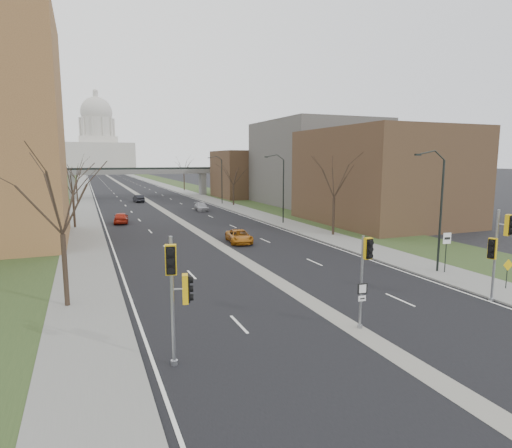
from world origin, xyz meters
TOP-DOWN VIEW (x-y plane):
  - ground at (0.00, 0.00)m, footprint 700.00×700.00m
  - road_surface at (0.00, 150.00)m, footprint 20.00×600.00m
  - median_strip at (0.00, 150.00)m, footprint 1.20×600.00m
  - sidewalk_right at (12.00, 150.00)m, footprint 4.00×600.00m
  - sidewalk_left at (-12.00, 150.00)m, footprint 4.00×600.00m
  - grass_verge_right at (18.00, 150.00)m, footprint 8.00×600.00m
  - grass_verge_left at (-18.00, 150.00)m, footprint 8.00×600.00m
  - commercial_block_near at (24.00, 28.00)m, footprint 16.00×20.00m
  - commercial_block_mid at (28.00, 52.00)m, footprint 18.00×22.00m
  - commercial_block_far at (22.00, 70.00)m, footprint 14.00×14.00m
  - pedestrian_bridge at (0.00, 80.00)m, footprint 34.00×3.00m
  - capitol at (0.00, 320.00)m, footprint 48.00×42.00m
  - streetlight_near at (10.99, 6.00)m, footprint 2.61×0.20m
  - streetlight_mid at (10.99, 32.00)m, footprint 2.61×0.20m
  - streetlight_far at (10.99, 58.00)m, footprint 2.61×0.20m
  - tree_left_a at (-13.00, 8.00)m, footprint 7.20×7.20m
  - tree_left_b at (-13.00, 38.00)m, footprint 6.75×6.75m
  - tree_left_c at (-13.00, 72.00)m, footprint 7.65×7.65m
  - tree_right_a at (13.00, 22.00)m, footprint 7.20×7.20m
  - tree_right_b at (13.00, 55.00)m, footprint 6.30×6.30m
  - tree_right_c at (13.00, 95.00)m, footprint 7.65×7.65m
  - signal_pole_left at (-8.68, -1.23)m, footprint 1.09×0.88m
  - signal_pole_median at (0.30, -0.89)m, footprint 0.53×0.75m
  - signal_pole_right at (9.68, -0.39)m, footprint 1.20×0.90m
  - speed_limit_sign at (12.00, 5.51)m, footprint 0.62×0.14m
  - warning_sign at (12.51, 1.06)m, footprint 0.74×0.11m
  - car_left_near at (-7.52, 40.01)m, footprint 2.25×4.49m
  - car_left_far at (-2.00, 67.88)m, footprint 1.86×4.42m
  - car_right_near at (2.22, 22.05)m, footprint 2.72×4.85m
  - car_right_mid at (5.61, 49.55)m, footprint 1.99×4.46m

SIDE VIEW (x-z plane):
  - ground at x=0.00m, z-range 0.00..0.00m
  - median_strip at x=0.00m, z-range -0.01..0.01m
  - road_surface at x=0.00m, z-range 0.00..0.01m
  - grass_verge_right at x=18.00m, z-range 0.00..0.10m
  - grass_verge_left at x=-18.00m, z-range 0.00..0.10m
  - sidewalk_right at x=12.00m, z-range 0.00..0.12m
  - sidewalk_left at x=-12.00m, z-range 0.00..0.12m
  - car_right_mid at x=5.61m, z-range 0.00..1.27m
  - car_right_near at x=2.22m, z-range 0.00..1.28m
  - car_left_far at x=-2.00m, z-range 0.00..1.42m
  - car_left_near at x=-7.52m, z-range 0.00..1.47m
  - warning_sign at x=12.51m, z-range 0.40..2.29m
  - speed_limit_sign at x=12.00m, z-range 0.66..3.54m
  - signal_pole_median at x=0.30m, z-range 0.90..5.49m
  - signal_pole_left at x=-8.68m, z-range 0.81..6.06m
  - signal_pole_right at x=9.68m, z-range 0.83..6.20m
  - pedestrian_bridge at x=0.00m, z-range 1.62..8.07m
  - commercial_block_far at x=22.00m, z-range 0.00..10.00m
  - tree_right_b at x=13.00m, z-range 1.71..9.93m
  - commercial_block_near at x=24.00m, z-range 0.00..12.00m
  - tree_left_b at x=-13.00m, z-range 1.82..10.63m
  - tree_left_a at x=-13.00m, z-range 1.94..11.34m
  - tree_right_a at x=13.00m, z-range 1.94..11.34m
  - streetlight_near at x=10.99m, z-range 2.60..11.30m
  - streetlight_mid at x=10.99m, z-range 2.60..11.30m
  - streetlight_far at x=10.99m, z-range 2.60..11.30m
  - tree_left_c at x=-13.00m, z-range 2.05..12.04m
  - tree_right_c at x=13.00m, z-range 2.05..12.04m
  - commercial_block_mid at x=28.00m, z-range 0.00..15.00m
  - capitol at x=0.00m, z-range -9.28..46.47m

